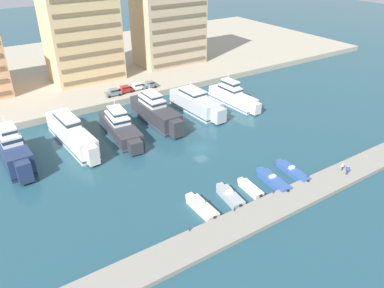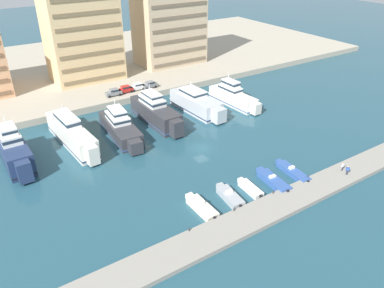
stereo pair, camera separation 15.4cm
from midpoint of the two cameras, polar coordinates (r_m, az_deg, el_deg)
ground_plane at (r=74.48m, az=1.48°, el=-0.62°), size 400.00×400.00×0.00m
quay_promenade at (r=127.64m, az=-15.22°, el=11.62°), size 180.00×70.00×1.61m
pier_dock at (r=60.58m, az=13.44°, el=-8.93°), size 120.00×5.33×0.72m
yacht_navy_far_left at (r=75.13m, az=-25.42°, el=-0.98°), size 4.61×15.90×9.19m
yacht_ivory_left at (r=78.42m, az=-17.81°, el=1.54°), size 4.99×21.32×7.71m
yacht_charcoal_mid_left at (r=79.67m, az=-10.81°, el=2.58°), size 5.88×18.62×7.46m
yacht_charcoal_center_left at (r=84.25m, az=-5.49°, el=4.88°), size 4.74×19.04×8.50m
yacht_silver_center at (r=89.71m, az=0.76°, el=6.27°), size 5.85×18.29×6.89m
yacht_ivory_center_right at (r=94.39m, az=6.34°, el=7.25°), size 4.59×17.18×7.70m
motorboat_cream_far_left at (r=58.21m, az=1.51°, el=-9.57°), size 2.19×7.23×1.56m
motorboat_grey_left at (r=60.61m, az=5.81°, el=-7.90°), size 2.71×6.74×1.51m
motorboat_white_mid_left at (r=62.84m, az=8.91°, el=-6.71°), size 2.03×5.94×0.98m
motorboat_blue_center_left at (r=65.32m, az=12.32°, el=-5.48°), size 2.83×8.02×1.43m
motorboat_blue_center at (r=68.66m, az=15.13°, el=-4.08°), size 2.55×8.16×1.35m
car_grey_far_left at (r=97.11m, az=-11.80°, el=7.75°), size 4.19×2.10×1.80m
car_red_left at (r=98.61m, az=-10.10°, el=8.25°), size 4.12×1.95×1.80m
car_white_mid_left at (r=100.02m, az=-8.27°, el=8.70°), size 4.10×1.92×1.80m
car_grey_center_left at (r=100.96m, az=-6.41°, el=9.01°), size 4.17×2.05×1.80m
apartment_block_left at (r=108.60m, az=-16.48°, el=16.54°), size 18.90×13.08×29.54m
apartment_block_mid_left at (r=120.00m, az=-3.49°, el=18.57°), size 20.36×13.18×29.00m
pedestrian_near_edge at (r=69.90m, az=22.69°, el=-3.61°), size 0.48×0.54×1.73m
pedestrian_mid_deck at (r=70.80m, az=22.07°, el=-3.10°), size 0.63×0.27×1.64m
bollard_west at (r=53.60m, az=-0.37°, el=-12.84°), size 0.20×0.20×0.61m
bollard_west_mid at (r=57.30m, az=6.49°, el=-9.84°), size 0.20×0.20×0.61m
bollard_east_mid at (r=61.83m, az=12.34°, el=-7.12°), size 0.20×0.20×0.61m
bollard_east at (r=67.01m, az=17.28°, el=-4.74°), size 0.20×0.20×0.61m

